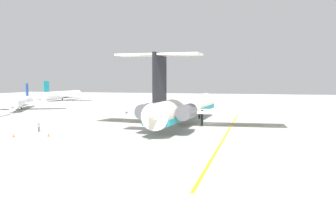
# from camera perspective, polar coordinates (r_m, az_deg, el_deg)

# --- Properties ---
(ground) EXTENTS (321.27, 321.27, 0.00)m
(ground) POSITION_cam_1_polar(r_m,az_deg,el_deg) (77.94, 6.49, -2.29)
(ground) COLOR #ADADA8
(main_jetliner) EXTENTS (46.25, 41.15, 13.49)m
(main_jetliner) POSITION_cam_1_polar(r_m,az_deg,el_deg) (74.26, 2.68, 0.25)
(main_jetliner) COLOR silver
(main_jetliner) RESTS_ON ground
(airliner_mid_right) EXTENTS (24.83, 25.11, 7.92)m
(airliner_mid_right) POSITION_cam_1_polar(r_m,az_deg,el_deg) (121.25, -21.86, 0.99)
(airliner_mid_right) COLOR white
(airliner_mid_right) RESTS_ON ground
(airliner_far_right) EXTENTS (28.60, 28.18, 8.58)m
(airliner_far_right) POSITION_cam_1_polar(r_m,az_deg,el_deg) (169.08, -15.91, 2.15)
(airliner_far_right) COLOR white
(airliner_far_right) RESTS_ON ground
(ground_crew_near_nose) EXTENTS (0.33, 0.35, 1.76)m
(ground_crew_near_nose) POSITION_cam_1_polar(r_m,az_deg,el_deg) (69.64, -19.39, -2.42)
(ground_crew_near_nose) COLOR black
(ground_crew_near_nose) RESTS_ON ground
(ground_crew_near_tail) EXTENTS (0.38, 0.27, 1.66)m
(ground_crew_near_tail) POSITION_cam_1_polar(r_m,az_deg,el_deg) (103.21, -1.90, 0.02)
(ground_crew_near_tail) COLOR black
(ground_crew_near_tail) RESTS_ON ground
(ground_crew_portside) EXTENTS (0.37, 0.32, 1.78)m
(ground_crew_portside) POSITION_cam_1_polar(r_m,az_deg,el_deg) (98.48, -6.53, -0.19)
(ground_crew_portside) COLOR black
(ground_crew_portside) RESTS_ON ground
(ground_crew_starboard) EXTENTS (0.29, 0.39, 1.79)m
(ground_crew_starboard) POSITION_cam_1_polar(r_m,az_deg,el_deg) (102.30, -6.37, 0.00)
(ground_crew_starboard) COLOR black
(ground_crew_starboard) RESTS_ON ground
(safety_cone_nose) EXTENTS (0.40, 0.40, 0.55)m
(safety_cone_nose) POSITION_cam_1_polar(r_m,az_deg,el_deg) (63.30, -18.03, -3.84)
(safety_cone_nose) COLOR #EA590F
(safety_cone_nose) RESTS_ON ground
(safety_cone_wingtip) EXTENTS (0.40, 0.40, 0.55)m
(safety_cone_wingtip) POSITION_cam_1_polar(r_m,az_deg,el_deg) (64.60, -22.81, -3.81)
(safety_cone_wingtip) COLOR #EA590F
(safety_cone_wingtip) RESTS_ON ground
(taxiway_centreline) EXTENTS (89.04, 3.27, 0.01)m
(taxiway_centreline) POSITION_cam_1_polar(r_m,az_deg,el_deg) (74.43, 9.73, -2.65)
(taxiway_centreline) COLOR gold
(taxiway_centreline) RESTS_ON ground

